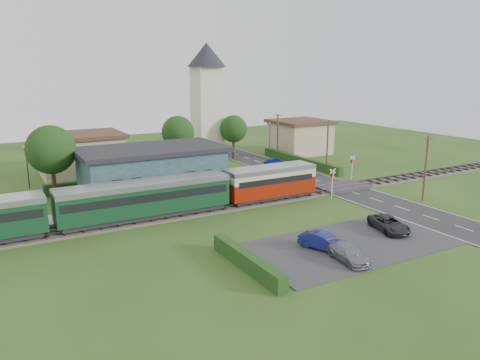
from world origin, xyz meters
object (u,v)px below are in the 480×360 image
church_tower (207,92)px  car_park_blue (324,241)px  car_on_road (274,162)px  crossing_signal_near (332,179)px  station_building (152,170)px  house_east (300,136)px  pedestrian_near (214,188)px  house_west (81,154)px  car_park_silver (348,253)px  equipment_hut (91,200)px  train (111,202)px  car_park_dark (389,224)px  pedestrian_far (107,203)px  crossing_signal_far (352,165)px

church_tower → car_park_blue: size_ratio=4.47×
car_on_road → church_tower: bearing=3.3°
crossing_signal_near → church_tower: bearing=92.8°
station_building → house_east: (30.00, 13.01, 0.10)m
pedestrian_near → house_west: bearing=-55.4°
car_on_road → car_park_blue: bearing=131.4°
house_east → car_park_silver: house_east is taller
equipment_hut → car_park_blue: 22.07m
equipment_hut → car_on_road: 30.64m
equipment_hut → house_west: house_west is taller
station_building → house_west: 14.87m
train → car_park_dark: size_ratio=9.62×
house_east → crossing_signal_near: bearing=-119.1°
church_tower → car_park_blue: church_tower is taller
train → car_on_road: size_ratio=12.28×
equipment_hut → pedestrian_far: (1.38, -0.50, -0.37)m
house_east → church_tower: bearing=165.1°
train → house_east: house_east is taller
station_building → church_tower: (15.00, 17.01, 7.53)m
equipment_hut → house_east: 42.41m
station_building → train: bearing=-127.5°
crossing_signal_far → car_park_silver: (-17.53, -18.89, -1.47)m
church_tower → car_park_silver: 44.47m
house_east → car_on_road: house_east is taller
car_park_blue → car_park_silver: size_ratio=0.97×
pedestrian_far → station_building: bearing=-35.1°
car_park_blue → pedestrian_near: pedestrian_near is taller
equipment_hut → car_park_dark: (21.63, -16.45, -1.04)m
house_west → car_park_dark: size_ratio=2.41×
equipment_hut → crossing_signal_far: 31.61m
equipment_hut → car_park_blue: equipment_hut is taller
crossing_signal_far → pedestrian_far: 30.23m
house_west → church_tower: bearing=8.5°
house_east → pedestrian_near: house_east is taller
train → house_west: (1.90, 23.00, 0.61)m
crossing_signal_near → car_on_road: bearing=77.4°
car_park_silver → pedestrian_near: 20.12m
house_west → car_park_blue: (10.96, -36.87, -2.06)m
pedestrian_far → car_on_road: bearing=-54.1°
church_tower → crossing_signal_far: 26.39m
church_tower → car_park_blue: (-9.04, -39.87, -9.50)m
car_park_blue → pedestrian_far: pedestrian_far is taller
train → house_west: size_ratio=4.00×
car_park_blue → car_park_dark: bearing=-18.8°
car_on_road → car_park_silver: car_park_silver is taller
equipment_hut → church_tower: church_tower is taller
station_building → train: station_building is taller
crossing_signal_far → pedestrian_far: bearing=179.4°
station_building → car_park_dark: 26.16m
house_west → crossing_signal_near: 33.22m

